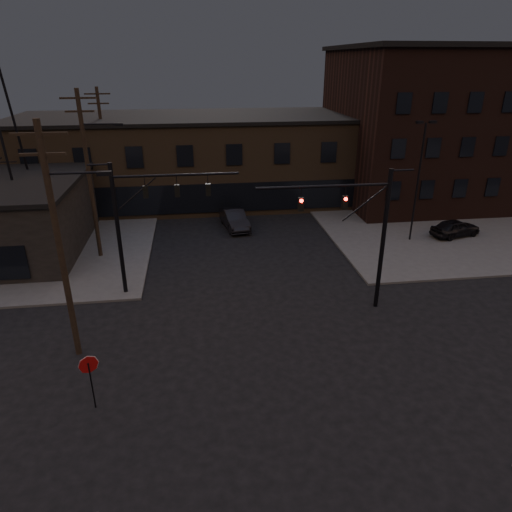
{
  "coord_description": "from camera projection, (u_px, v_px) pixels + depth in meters",
  "views": [
    {
      "loc": [
        -3.47,
        -17.45,
        13.08
      ],
      "look_at": [
        -0.47,
        4.61,
        3.5
      ],
      "focal_mm": 32.0,
      "sensor_mm": 36.0,
      "label": 1
    }
  ],
  "objects": [
    {
      "name": "traffic_signal_near",
      "position": [
        364.0,
        226.0,
        24.3
      ],
      "size": [
        7.12,
        0.24,
        8.0
      ],
      "color": "black",
      "rests_on": "ground"
    },
    {
      "name": "stop_sign",
      "position": [
        89.0,
        370.0,
        17.96
      ],
      "size": [
        0.72,
        0.33,
        2.48
      ],
      "color": "black",
      "rests_on": "ground"
    },
    {
      "name": "parked_car_lot_a",
      "position": [
        455.0,
        228.0,
        36.16
      ],
      "size": [
        4.38,
        2.65,
        1.39
      ],
      "primitive_type": "imported",
      "rotation": [
        0.0,
        0.0,
        1.83
      ],
      "color": "black",
      "rests_on": "sidewalk_ne"
    },
    {
      "name": "sidewalk_ne",
      "position": [
        461.0,
        206.0,
        44.21
      ],
      "size": [
        30.0,
        30.0,
        0.15
      ],
      "primitive_type": "cube",
      "color": "#474744",
      "rests_on": "ground"
    },
    {
      "name": "building_right",
      "position": [
        451.0,
        127.0,
        45.12
      ],
      "size": [
        22.0,
        16.0,
        14.0
      ],
      "primitive_type": "cube",
      "color": "black",
      "rests_on": "ground"
    },
    {
      "name": "ground",
      "position": [
        279.0,
        362.0,
        21.49
      ],
      "size": [
        140.0,
        140.0,
        0.0
      ],
      "primitive_type": "plane",
      "color": "black",
      "rests_on": "ground"
    },
    {
      "name": "parked_car_lot_b",
      "position": [
        433.0,
        199.0,
        43.8
      ],
      "size": [
        4.75,
        3.17,
        1.28
      ],
      "primitive_type": "imported",
      "rotation": [
        0.0,
        0.0,
        1.23
      ],
      "color": "#A3A4A6",
      "rests_on": "sidewalk_ne"
    },
    {
      "name": "utility_pole_near",
      "position": [
        60.0,
        241.0,
        19.82
      ],
      "size": [
        3.7,
        0.28,
        11.0
      ],
      "color": "black",
      "rests_on": "ground"
    },
    {
      "name": "utility_pole_mid",
      "position": [
        90.0,
        173.0,
        30.51
      ],
      "size": [
        3.7,
        0.28,
        11.5
      ],
      "color": "black",
      "rests_on": "ground"
    },
    {
      "name": "traffic_signal_far",
      "position": [
        139.0,
        214.0,
        25.95
      ],
      "size": [
        7.12,
        0.24,
        8.0
      ],
      "color": "black",
      "rests_on": "ground"
    },
    {
      "name": "lot_light_a",
      "position": [
        419.0,
        172.0,
        33.66
      ],
      "size": [
        1.5,
        0.28,
        9.14
      ],
      "color": "black",
      "rests_on": "ground"
    },
    {
      "name": "utility_pole_far",
      "position": [
        104.0,
        147.0,
        41.44
      ],
      "size": [
        2.2,
        0.28,
        11.0
      ],
      "color": "black",
      "rests_on": "ground"
    },
    {
      "name": "lot_light_b",
      "position": [
        459.0,
        156.0,
        38.96
      ],
      "size": [
        1.5,
        0.28,
        9.14
      ],
      "color": "black",
      "rests_on": "ground"
    },
    {
      "name": "car_crossing",
      "position": [
        235.0,
        219.0,
        38.35
      ],
      "size": [
        2.38,
        4.93,
        1.56
      ],
      "primitive_type": "imported",
      "rotation": [
        0.0,
        0.0,
        0.16
      ],
      "color": "black",
      "rests_on": "ground"
    },
    {
      "name": "building_row",
      "position": [
        229.0,
        159.0,
        45.39
      ],
      "size": [
        40.0,
        12.0,
        8.0
      ],
      "primitive_type": "cube",
      "color": "#4B3A28",
      "rests_on": "ground"
    }
  ]
}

